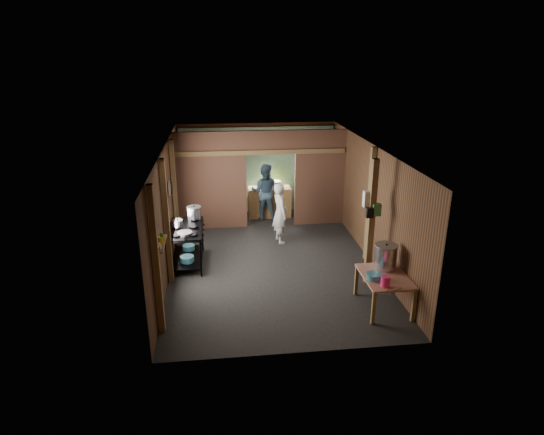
{
  "coord_description": "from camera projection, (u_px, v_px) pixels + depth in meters",
  "views": [
    {
      "loc": [
        -1.11,
        -9.55,
        4.52
      ],
      "look_at": [
        0.0,
        -0.2,
        1.1
      ],
      "focal_mm": 30.39,
      "sensor_mm": 36.0,
      "label": 1
    }
  ],
  "objects": [
    {
      "name": "turquoise_panel",
      "position": [
        257.0,
        170.0,
        13.36
      ],
      "size": [
        4.4,
        0.06,
        2.5
      ],
      "primitive_type": "cube",
      "color": "#79AEB0",
      "rests_on": "wall_back"
    },
    {
      "name": "post_right",
      "position": [
        370.0,
        205.0,
        10.19
      ],
      "size": [
        0.1,
        0.12,
        2.6
      ],
      "primitive_type": "cube",
      "color": "olive",
      "rests_on": "floor"
    },
    {
      "name": "prep_table",
      "position": [
        384.0,
        292.0,
        8.5
      ],
      "size": [
        0.81,
        1.11,
        0.66
      ],
      "primitive_type": null,
      "color": "#B5775A",
      "rests_on": "floor"
    },
    {
      "name": "pan_lid_big",
      "position": [
        169.0,
        189.0,
        10.14
      ],
      "size": [
        0.03,
        0.34,
        0.34
      ],
      "primitive_type": "cylinder",
      "rotation": [
        0.0,
        1.57,
        0.0
      ],
      "color": "gray",
      "rests_on": "wall_left"
    },
    {
      "name": "blue_tub_front",
      "position": [
        187.0,
        259.0,
        10.06
      ],
      "size": [
        0.31,
        0.31,
        0.13
      ],
      "primitive_type": "cylinder",
      "color": "teal",
      "rests_on": "gas_range"
    },
    {
      "name": "pink_bucket",
      "position": [
        385.0,
        281.0,
        7.98
      ],
      "size": [
        0.2,
        0.2,
        0.19
      ],
      "primitive_type": "cylinder",
      "rotation": [
        0.0,
        0.0,
        0.26
      ],
      "color": "#F9307B",
      "rests_on": "prep_table"
    },
    {
      "name": "ceiling",
      "position": [
        271.0,
        147.0,
        9.69
      ],
      "size": [
        4.5,
        7.0,
        0.0
      ],
      "primitive_type": "cube",
      "color": "#443F38",
      "rests_on": "ground"
    },
    {
      "name": "pan_lid_small",
      "position": [
        171.0,
        188.0,
        10.55
      ],
      "size": [
        0.03,
        0.3,
        0.3
      ],
      "primitive_type": "cylinder",
      "rotation": [
        0.0,
        1.57,
        0.0
      ],
      "color": "black",
      "rests_on": "wall_left"
    },
    {
      "name": "post_free",
      "position": [
        371.0,
        223.0,
        9.13
      ],
      "size": [
        0.12,
        0.12,
        2.6
      ],
      "primitive_type": "cube",
      "color": "olive",
      "rests_on": "floor"
    },
    {
      "name": "wall_right",
      "position": [
        370.0,
        202.0,
        10.38
      ],
      "size": [
        0.0,
        7.0,
        2.6
      ],
      "primitive_type": "cube",
      "color": "brown",
      "rests_on": "ground"
    },
    {
      "name": "back_counter",
      "position": [
        269.0,
        202.0,
        13.22
      ],
      "size": [
        1.2,
        0.5,
        0.85
      ],
      "primitive_type": "cube",
      "color": "olive",
      "rests_on": "floor"
    },
    {
      "name": "partition_left",
      "position": [
        211.0,
        181.0,
        12.04
      ],
      "size": [
        1.85,
        0.1,
        2.6
      ],
      "primitive_type": "cube",
      "color": "brown",
      "rests_on": "floor"
    },
    {
      "name": "wall_shelf",
      "position": [
        161.0,
        244.0,
        7.9
      ],
      "size": [
        0.14,
        0.8,
        0.03
      ],
      "primitive_type": "cube",
      "color": "olive",
      "rests_on": "wall_left"
    },
    {
      "name": "worker_back",
      "position": [
        265.0,
        192.0,
        12.86
      ],
      "size": [
        0.91,
        0.78,
        1.61
      ],
      "primitive_type": "imported",
      "rotation": [
        0.0,
        0.0,
        2.89
      ],
      "color": "#38566B",
      "rests_on": "floor"
    },
    {
      "name": "jar_white",
      "position": [
        159.0,
        246.0,
        7.65
      ],
      "size": [
        0.07,
        0.07,
        0.1
      ],
      "primitive_type": "cylinder",
      "color": "white",
      "rests_on": "wall_shelf"
    },
    {
      "name": "wall_front",
      "position": [
        298.0,
        280.0,
        6.87
      ],
      "size": [
        4.5,
        0.0,
        2.6
      ],
      "primitive_type": "cube",
      "color": "brown",
      "rests_on": "ground"
    },
    {
      "name": "partition_right",
      "position": [
        320.0,
        178.0,
        12.36
      ],
      "size": [
        1.35,
        0.1,
        2.6
      ],
      "primitive_type": "cube",
      "color": "brown",
      "rests_on": "floor"
    },
    {
      "name": "partition_header",
      "position": [
        271.0,
        142.0,
        11.87
      ],
      "size": [
        1.3,
        0.1,
        0.6
      ],
      "primitive_type": "cube",
      "color": "brown",
      "rests_on": "wall_back"
    },
    {
      "name": "jar_yellow",
      "position": [
        161.0,
        240.0,
        7.88
      ],
      "size": [
        0.08,
        0.08,
        0.1
      ],
      "primitive_type": "cylinder",
      "color": "#CFC009",
      "rests_on": "wall_shelf"
    },
    {
      "name": "floor",
      "position": [
        271.0,
        259.0,
        10.58
      ],
      "size": [
        4.5,
        7.0,
        0.0
      ],
      "primitive_type": "cube",
      "color": "black",
      "rests_on": "ground"
    },
    {
      "name": "post_left_c",
      "position": [
        175.0,
        193.0,
        11.01
      ],
      "size": [
        0.1,
        0.12,
        2.6
      ],
      "primitive_type": "cube",
      "color": "olive",
      "rests_on": "floor"
    },
    {
      "name": "bag_white",
      "position": [
        369.0,
        199.0,
        9.03
      ],
      "size": [
        0.22,
        0.15,
        0.32
      ],
      "primitive_type": "cube",
      "color": "white",
      "rests_on": "post_free"
    },
    {
      "name": "frying_pan",
      "position": [
        185.0,
        233.0,
        9.7
      ],
      "size": [
        0.37,
        0.57,
        0.07
      ],
      "primitive_type": null,
      "rotation": [
        0.0,
        0.0,
        -0.09
      ],
      "color": "gray",
      "rests_on": "gas_range"
    },
    {
      "name": "jar_green",
      "position": [
        162.0,
        235.0,
        8.09
      ],
      "size": [
        0.06,
        0.06,
        0.1
      ],
      "primitive_type": "cylinder",
      "color": "#3F8B4D",
      "rests_on": "wall_shelf"
    },
    {
      "name": "cook",
      "position": [
        280.0,
        213.0,
        11.32
      ],
      "size": [
        0.47,
        0.62,
        1.52
      ],
      "primitive_type": "imported",
      "rotation": [
        0.0,
        0.0,
        1.79
      ],
      "color": "silver",
      "rests_on": "floor"
    },
    {
      "name": "yellow_tub",
      "position": [
        275.0,
        184.0,
        13.06
      ],
      "size": [
        0.35,
        0.35,
        0.2
      ],
      "primitive_type": "cylinder",
      "color": "#CFC009",
      "rests_on": "back_counter"
    },
    {
      "name": "post_left_a",
      "position": [
        156.0,
        261.0,
        7.47
      ],
      "size": [
        0.1,
        0.12,
        2.6
      ],
      "primitive_type": "cube",
      "color": "olive",
      "rests_on": "floor"
    },
    {
      "name": "gas_range",
      "position": [
        187.0,
        246.0,
        10.22
      ],
      "size": [
        0.76,
        1.47,
        0.87
      ],
      "primitive_type": null,
      "color": "black",
      "rests_on": "floor"
    },
    {
      "name": "wall_clock",
      "position": [
        266.0,
        148.0,
        13.13
      ],
      "size": [
        0.2,
        0.03,
        0.2
      ],
      "primitive_type": "cylinder",
      "rotation": [
        1.57,
        0.0,
        0.0
      ],
      "color": "white",
      "rests_on": "wall_back"
    },
    {
      "name": "wall_left",
      "position": [
        167.0,
        210.0,
        9.89
      ],
      "size": [
        0.0,
        7.0,
        2.6
      ],
      "primitive_type": "cube",
      "color": "brown",
      "rests_on": "ground"
    },
    {
      "name": "stove_pot_med",
      "position": [
        178.0,
        224.0,
        10.04
      ],
      "size": [
        0.27,
        0.27,
        0.2
      ],
      "primitive_type": null,
      "rotation": [
        0.0,
        0.0,
        -0.19
      ],
      "color": "silver",
      "rests_on": "gas_range"
    },
    {
      "name": "cross_beam",
      "position": [
        261.0,
        152.0,
        11.88
      ],
      "size": [
        4.4,
        0.12,
        0.12
      ],
      "primitive_type": "cube",
      "color": "olive",
      "rests_on": "wall_left"
    },
    {
      "name": "blue_tub_back",
      "position": [
        189.0,
        247.0,
        10.67
      ],
      "size": [
        0.28,
        0.28,
        0.11
      ],
      "primitive_type": "cylinder",
      "color": "teal",
      "rests_on": "gas_range"
    },
    {
      "name": "wash_basin",
      "position": [
        374.0,
        276.0,
        8.25
      ],
      "size": [
        0.32,
        0.32,
        0.11
      ],
      "primitive_type": "cylinder",
      "rotation": [
        0.0,
        0.0,
        -0.14
      ],
      "color": "teal",
      "rests_on": "prep_table"
    },
    {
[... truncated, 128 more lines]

